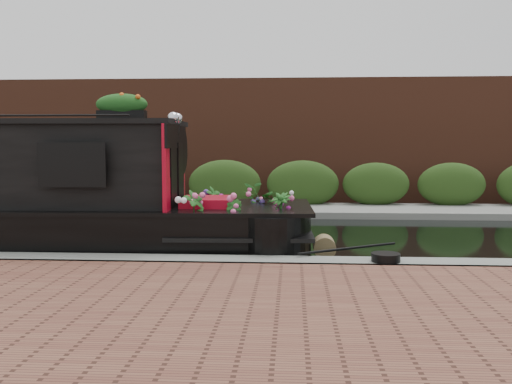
{
  "coord_description": "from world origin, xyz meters",
  "views": [
    {
      "loc": [
        2.09,
        -11.53,
        1.96
      ],
      "look_at": [
        1.39,
        -0.6,
        1.0
      ],
      "focal_mm": 40.0,
      "sensor_mm": 36.0,
      "label": 1
    }
  ],
  "objects": [
    {
      "name": "ground",
      "position": [
        0.0,
        0.0,
        0.0
      ],
      "size": [
        80.0,
        80.0,
        0.0
      ],
      "primitive_type": "plane",
      "color": "black",
      "rests_on": "ground"
    },
    {
      "name": "far_bank_path",
      "position": [
        0.0,
        4.2,
        0.0
      ],
      "size": [
        40.0,
        2.4,
        0.34
      ],
      "primitive_type": "cube",
      "color": "gray",
      "rests_on": "ground"
    },
    {
      "name": "far_hedge",
      "position": [
        0.0,
        5.1,
        0.0
      ],
      "size": [
        40.0,
        1.1,
        2.8
      ],
      "primitive_type": "cube",
      "color": "#254115",
      "rests_on": "ground"
    },
    {
      "name": "rope_fender",
      "position": [
        2.64,
        -1.89,
        0.19
      ],
      "size": [
        0.38,
        0.45,
        0.38
      ],
      "primitive_type": "cylinder",
      "rotation": [
        1.57,
        0.0,
        0.0
      ],
      "color": "olive",
      "rests_on": "ground"
    },
    {
      "name": "coiled_mooring_rope",
      "position": [
        3.44,
        -3.35,
        0.31
      ],
      "size": [
        0.41,
        0.41,
        0.12
      ],
      "primitive_type": "cylinder",
      "color": "black",
      "rests_on": "near_bank_coping"
    },
    {
      "name": "near_bank_coping",
      "position": [
        0.0,
        -3.3,
        0.0
      ],
      "size": [
        40.0,
        0.6,
        0.5
      ],
      "primitive_type": "cube",
      "color": "slate",
      "rests_on": "ground"
    },
    {
      "name": "near_bank_pavers",
      "position": [
        0.0,
        -7.0,
        0.0
      ],
      "size": [
        40.0,
        7.0,
        0.5
      ],
      "primitive_type": "cube",
      "color": "brown",
      "rests_on": "ground"
    },
    {
      "name": "far_brick_wall",
      "position": [
        0.0,
        7.2,
        0.0
      ],
      "size": [
        40.0,
        1.0,
        8.0
      ],
      "primitive_type": "cube",
      "color": "brown",
      "rests_on": "ground"
    }
  ]
}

